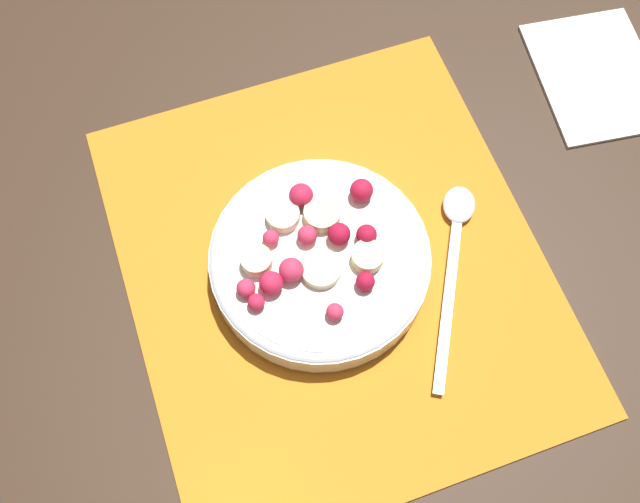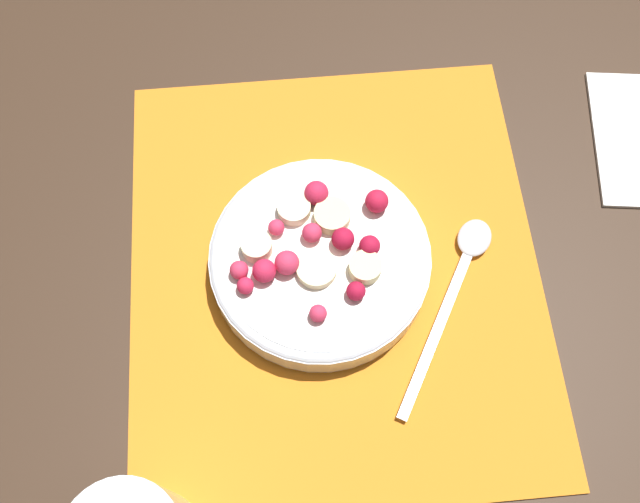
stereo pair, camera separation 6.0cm
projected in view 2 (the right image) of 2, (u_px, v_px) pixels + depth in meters
The scene contains 4 objects.
ground_plane at pixel (335, 269), 0.64m from camera, with size 3.00×3.00×0.00m, color #382619.
placemat at pixel (335, 267), 0.64m from camera, with size 0.42×0.36×0.01m.
fruit_bowl at pixel (320, 259), 0.62m from camera, with size 0.19×0.19×0.05m.
spoon at pixel (460, 274), 0.63m from camera, with size 0.18×0.11×0.01m.
Camera 2 is at (-0.24, 0.03, 0.59)m, focal length 40.00 mm.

